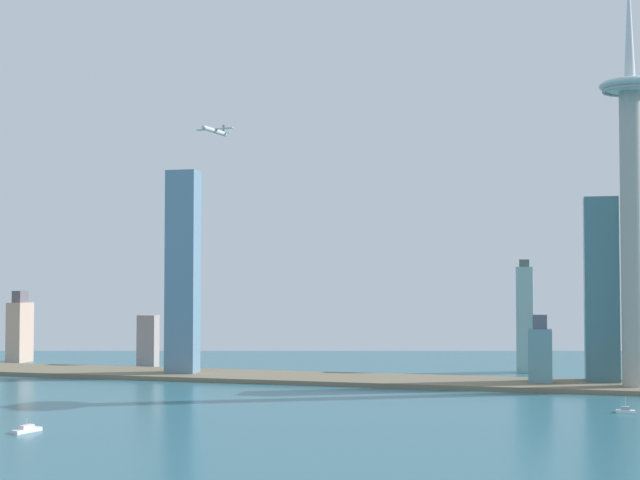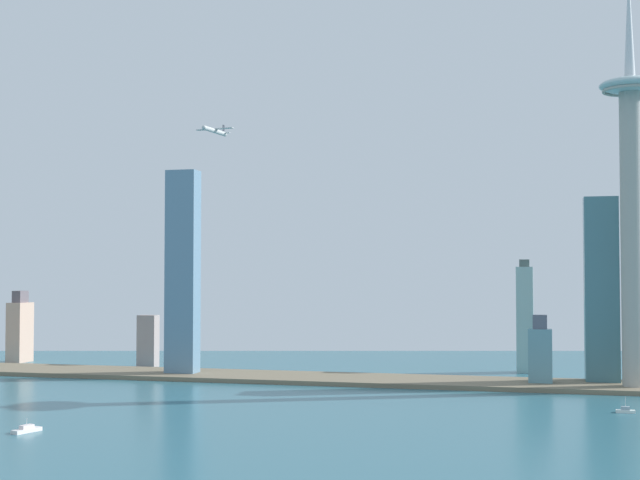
{
  "view_description": "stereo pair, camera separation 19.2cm",
  "coord_description": "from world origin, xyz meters",
  "px_view_note": "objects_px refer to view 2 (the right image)",
  "views": [
    {
      "loc": [
        225.37,
        -194.07,
        86.66
      ],
      "look_at": [
        49.91,
        506.35,
        113.99
      ],
      "focal_mm": 50.05,
      "sensor_mm": 36.0,
      "label": 1
    },
    {
      "loc": [
        225.55,
        -194.02,
        86.66
      ],
      "look_at": [
        49.91,
        506.35,
        113.99
      ],
      "focal_mm": 50.05,
      "sensor_mm": 36.0,
      "label": 2
    }
  ],
  "objects_px": {
    "skyscraper_0": "(20,330)",
    "skyscraper_4": "(148,341)",
    "observation_tower": "(631,180)",
    "skyscraper_6": "(601,291)",
    "airplane": "(214,131)",
    "skyscraper_1": "(525,318)",
    "skyscraper_3": "(183,273)",
    "boat_1": "(625,410)",
    "skyscraper_5": "(540,355)",
    "boat_0": "(27,430)"
  },
  "relations": [
    {
      "from": "boat_1",
      "to": "skyscraper_4",
      "type": "bearing_deg",
      "value": 155.82
    },
    {
      "from": "boat_0",
      "to": "observation_tower",
      "type": "bearing_deg",
      "value": 145.98
    },
    {
      "from": "skyscraper_0",
      "to": "skyscraper_4",
      "type": "bearing_deg",
      "value": -4.63
    },
    {
      "from": "skyscraper_5",
      "to": "skyscraper_0",
      "type": "bearing_deg",
      "value": 171.53
    },
    {
      "from": "skyscraper_1",
      "to": "skyscraper_4",
      "type": "xyz_separation_m",
      "value": [
        -341.43,
        -37.65,
        -23.5
      ]
    },
    {
      "from": "boat_0",
      "to": "airplane",
      "type": "distance_m",
      "value": 261.79
    },
    {
      "from": "skyscraper_3",
      "to": "skyscraper_5",
      "type": "height_order",
      "value": "skyscraper_3"
    },
    {
      "from": "boat_0",
      "to": "skyscraper_0",
      "type": "bearing_deg",
      "value": -128.38
    },
    {
      "from": "skyscraper_3",
      "to": "boat_0",
      "type": "relative_size",
      "value": 9.77
    },
    {
      "from": "skyscraper_1",
      "to": "skyscraper_3",
      "type": "xyz_separation_m",
      "value": [
        -279.59,
        -103.22,
        39.47
      ]
    },
    {
      "from": "skyscraper_4",
      "to": "skyscraper_6",
      "type": "height_order",
      "value": "skyscraper_6"
    },
    {
      "from": "skyscraper_3",
      "to": "skyscraper_4",
      "type": "distance_m",
      "value": 109.94
    },
    {
      "from": "skyscraper_4",
      "to": "boat_0",
      "type": "relative_size",
      "value": 2.7
    },
    {
      "from": "observation_tower",
      "to": "skyscraper_5",
      "type": "height_order",
      "value": "observation_tower"
    },
    {
      "from": "boat_1",
      "to": "airplane",
      "type": "height_order",
      "value": "airplane"
    },
    {
      "from": "observation_tower",
      "to": "skyscraper_1",
      "type": "xyz_separation_m",
      "value": [
        -80.26,
        107.75,
        -108.8
      ]
    },
    {
      "from": "skyscraper_1",
      "to": "skyscraper_6",
      "type": "bearing_deg",
      "value": -52.92
    },
    {
      "from": "airplane",
      "to": "skyscraper_4",
      "type": "bearing_deg",
      "value": -134.4
    },
    {
      "from": "skyscraper_1",
      "to": "observation_tower",
      "type": "bearing_deg",
      "value": -53.32
    },
    {
      "from": "observation_tower",
      "to": "skyscraper_3",
      "type": "xyz_separation_m",
      "value": [
        -359.85,
        4.54,
        -69.32
      ]
    },
    {
      "from": "skyscraper_6",
      "to": "boat_0",
      "type": "relative_size",
      "value": 8.21
    },
    {
      "from": "skyscraper_0",
      "to": "skyscraper_1",
      "type": "xyz_separation_m",
      "value": [
        483.32,
        26.17,
        16.1
      ]
    },
    {
      "from": "observation_tower",
      "to": "skyscraper_3",
      "type": "height_order",
      "value": "observation_tower"
    },
    {
      "from": "observation_tower",
      "to": "skyscraper_0",
      "type": "relative_size",
      "value": 4.57
    },
    {
      "from": "skyscraper_3",
      "to": "skyscraper_4",
      "type": "xyz_separation_m",
      "value": [
        -61.84,
        65.56,
        -62.97
      ]
    },
    {
      "from": "skyscraper_4",
      "to": "skyscraper_5",
      "type": "bearing_deg",
      "value": -9.98
    },
    {
      "from": "observation_tower",
      "to": "skyscraper_0",
      "type": "height_order",
      "value": "observation_tower"
    },
    {
      "from": "skyscraper_6",
      "to": "boat_1",
      "type": "height_order",
      "value": "skyscraper_6"
    },
    {
      "from": "skyscraper_0",
      "to": "skyscraper_3",
      "type": "relative_size",
      "value": 0.4
    },
    {
      "from": "skyscraper_3",
      "to": "airplane",
      "type": "distance_m",
      "value": 151.81
    },
    {
      "from": "skyscraper_5",
      "to": "boat_1",
      "type": "height_order",
      "value": "skyscraper_5"
    },
    {
      "from": "observation_tower",
      "to": "skyscraper_6",
      "type": "height_order",
      "value": "observation_tower"
    },
    {
      "from": "skyscraper_4",
      "to": "airplane",
      "type": "bearing_deg",
      "value": -51.48
    },
    {
      "from": "skyscraper_1",
      "to": "skyscraper_5",
      "type": "relative_size",
      "value": 1.8
    },
    {
      "from": "skyscraper_1",
      "to": "skyscraper_3",
      "type": "height_order",
      "value": "skyscraper_3"
    },
    {
      "from": "skyscraper_3",
      "to": "skyscraper_5",
      "type": "bearing_deg",
      "value": 0.61
    },
    {
      "from": "observation_tower",
      "to": "skyscraper_4",
      "type": "height_order",
      "value": "observation_tower"
    },
    {
      "from": "skyscraper_4",
      "to": "airplane",
      "type": "relative_size",
      "value": 1.4
    },
    {
      "from": "observation_tower",
      "to": "skyscraper_6",
      "type": "bearing_deg",
      "value": 125.55
    },
    {
      "from": "skyscraper_1",
      "to": "airplane",
      "type": "bearing_deg",
      "value": -138.26
    },
    {
      "from": "boat_0",
      "to": "airplane",
      "type": "bearing_deg",
      "value": -174.95
    },
    {
      "from": "skyscraper_5",
      "to": "boat_0",
      "type": "xyz_separation_m",
      "value": [
        -271.81,
        -268.78,
        -22.85
      ]
    },
    {
      "from": "boat_0",
      "to": "airplane",
      "type": "relative_size",
      "value": 0.52
    },
    {
      "from": "boat_1",
      "to": "airplane",
      "type": "distance_m",
      "value": 341.11
    },
    {
      "from": "skyscraper_3",
      "to": "boat_1",
      "type": "distance_m",
      "value": 372.9
    },
    {
      "from": "skyscraper_3",
      "to": "airplane",
      "type": "relative_size",
      "value": 5.05
    },
    {
      "from": "skyscraper_1",
      "to": "boat_0",
      "type": "distance_m",
      "value": 452.83
    },
    {
      "from": "observation_tower",
      "to": "skyscraper_1",
      "type": "bearing_deg",
      "value": 126.68
    },
    {
      "from": "boat_0",
      "to": "boat_1",
      "type": "distance_m",
      "value": 357.43
    },
    {
      "from": "skyscraper_0",
      "to": "skyscraper_4",
      "type": "distance_m",
      "value": 142.55
    }
  ]
}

